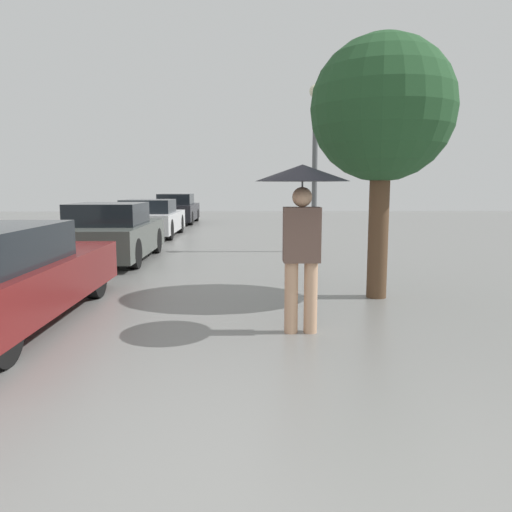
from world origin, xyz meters
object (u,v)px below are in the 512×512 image
(parked_car_farthest, at_px, (177,210))
(street_lamp, at_px, (315,147))
(tree, at_px, (382,111))
(parked_car_second, at_px, (111,234))
(pedestrian, at_px, (302,202))
(parked_car_third, at_px, (150,219))

(parked_car_farthest, xyz_separation_m, street_lamp, (4.73, -9.72, 1.96))
(tree, height_order, street_lamp, street_lamp)
(parked_car_second, bearing_deg, pedestrian, -57.20)
(pedestrian, relative_size, street_lamp, 0.46)
(pedestrian, xyz_separation_m, parked_car_farthest, (-3.66, 16.64, -0.86))
(parked_car_second, height_order, street_lamp, street_lamp)
(parked_car_farthest, bearing_deg, parked_car_third, -90.59)
(pedestrian, bearing_deg, parked_car_third, 109.01)
(parked_car_farthest, xyz_separation_m, tree, (4.97, -14.88, 2.06))
(parked_car_third, distance_m, tree, 10.55)
(pedestrian, distance_m, tree, 2.50)
(pedestrian, bearing_deg, parked_car_second, 122.80)
(parked_car_third, xyz_separation_m, tree, (5.03, -9.04, 2.09))
(parked_car_second, relative_size, parked_car_third, 0.98)
(parked_car_second, height_order, tree, tree)
(pedestrian, bearing_deg, tree, 53.45)
(parked_car_farthest, distance_m, tree, 15.82)
(parked_car_third, distance_m, parked_car_farthest, 5.83)
(pedestrian, distance_m, street_lamp, 7.08)
(parked_car_second, distance_m, tree, 6.49)
(tree, bearing_deg, parked_car_third, 119.07)
(pedestrian, distance_m, parked_car_third, 11.46)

